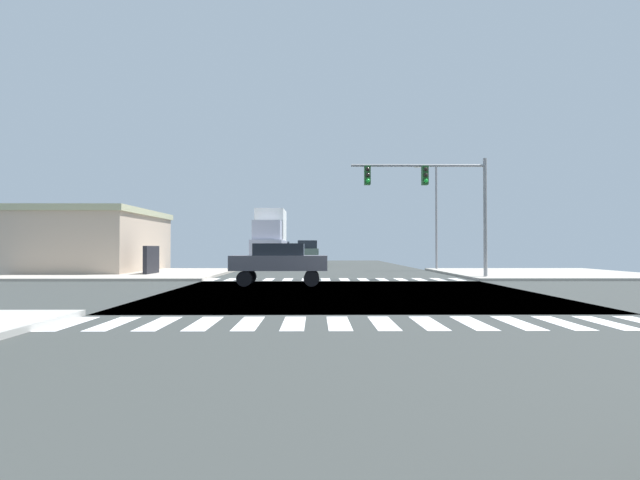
{
  "coord_description": "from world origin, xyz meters",
  "views": [
    {
      "loc": [
        -1.26,
        -17.89,
        1.68
      ],
      "look_at": [
        -1.01,
        10.23,
        2.15
      ],
      "focal_mm": 26.64,
      "sensor_mm": 36.0,
      "label": 1
    }
  ],
  "objects_px": {
    "street_lamp": "(433,207)",
    "sedan_nearside_1": "(309,253)",
    "suv_crossing_1": "(308,251)",
    "sedan_trailing_3": "(279,260)",
    "pickup_leading_1": "(281,251)",
    "box_truck_farside_1": "(270,237)",
    "traffic_signal_mast": "(433,189)",
    "bank_building": "(49,241)"
  },
  "relations": [
    {
      "from": "box_truck_farside_1",
      "to": "sedan_trailing_3",
      "type": "xyz_separation_m",
      "value": [
        2.09,
        -17.44,
        -1.45
      ]
    },
    {
      "from": "bank_building",
      "to": "suv_crossing_1",
      "type": "bearing_deg",
      "value": 31.21
    },
    {
      "from": "traffic_signal_mast",
      "to": "bank_building",
      "type": "height_order",
      "value": "traffic_signal_mast"
    },
    {
      "from": "traffic_signal_mast",
      "to": "box_truck_farside_1",
      "type": "height_order",
      "value": "traffic_signal_mast"
    },
    {
      "from": "sedan_nearside_1",
      "to": "sedan_trailing_3",
      "type": "distance_m",
      "value": 30.54
    },
    {
      "from": "street_lamp",
      "to": "sedan_nearside_1",
      "type": "height_order",
      "value": "street_lamp"
    },
    {
      "from": "sedan_nearside_1",
      "to": "suv_crossing_1",
      "type": "height_order",
      "value": "suv_crossing_1"
    },
    {
      "from": "traffic_signal_mast",
      "to": "sedan_nearside_1",
      "type": "height_order",
      "value": "traffic_signal_mast"
    },
    {
      "from": "suv_crossing_1",
      "to": "street_lamp",
      "type": "bearing_deg",
      "value": 139.81
    },
    {
      "from": "traffic_signal_mast",
      "to": "street_lamp",
      "type": "bearing_deg",
      "value": 76.02
    },
    {
      "from": "pickup_leading_1",
      "to": "sedan_trailing_3",
      "type": "bearing_deg",
      "value": 93.97
    },
    {
      "from": "street_lamp",
      "to": "box_truck_farside_1",
      "type": "distance_m",
      "value": 13.18
    },
    {
      "from": "traffic_signal_mast",
      "to": "pickup_leading_1",
      "type": "xyz_separation_m",
      "value": [
        -10.06,
        25.98,
        -3.57
      ]
    },
    {
      "from": "street_lamp",
      "to": "suv_crossing_1",
      "type": "bearing_deg",
      "value": 139.81
    },
    {
      "from": "bank_building",
      "to": "sedan_nearside_1",
      "type": "distance_m",
      "value": 26.16
    },
    {
      "from": "bank_building",
      "to": "sedan_trailing_3",
      "type": "relative_size",
      "value": 3.57
    },
    {
      "from": "sedan_trailing_3",
      "to": "traffic_signal_mast",
      "type": "bearing_deg",
      "value": 117.25
    },
    {
      "from": "pickup_leading_1",
      "to": "suv_crossing_1",
      "type": "bearing_deg",
      "value": 109.56
    },
    {
      "from": "sedan_trailing_3",
      "to": "pickup_leading_1",
      "type": "bearing_deg",
      "value": -176.03
    },
    {
      "from": "suv_crossing_1",
      "to": "sedan_trailing_3",
      "type": "distance_m",
      "value": 21.67
    },
    {
      "from": "box_truck_farside_1",
      "to": "bank_building",
      "type": "bearing_deg",
      "value": 23.79
    },
    {
      "from": "bank_building",
      "to": "sedan_nearside_1",
      "type": "xyz_separation_m",
      "value": [
        17.45,
        19.46,
        -1.02
      ]
    },
    {
      "from": "sedan_nearside_1",
      "to": "pickup_leading_1",
      "type": "xyz_separation_m",
      "value": [
        -3.0,
        -0.44,
        0.17
      ]
    },
    {
      "from": "traffic_signal_mast",
      "to": "box_truck_farside_1",
      "type": "relative_size",
      "value": 1.02
    },
    {
      "from": "street_lamp",
      "to": "box_truck_farside_1",
      "type": "xyz_separation_m",
      "value": [
        -12.44,
        3.77,
        -2.17
      ]
    },
    {
      "from": "traffic_signal_mast",
      "to": "pickup_leading_1",
      "type": "distance_m",
      "value": 28.09
    },
    {
      "from": "street_lamp",
      "to": "sedan_nearside_1",
      "type": "relative_size",
      "value": 1.84
    },
    {
      "from": "street_lamp",
      "to": "bank_building",
      "type": "distance_m",
      "value": 27.14
    },
    {
      "from": "box_truck_farside_1",
      "to": "suv_crossing_1",
      "type": "distance_m",
      "value": 5.3
    },
    {
      "from": "street_lamp",
      "to": "box_truck_farside_1",
      "type": "relative_size",
      "value": 1.1
    },
    {
      "from": "sedan_nearside_1",
      "to": "box_truck_farside_1",
      "type": "height_order",
      "value": "box_truck_farside_1"
    },
    {
      "from": "street_lamp",
      "to": "suv_crossing_1",
      "type": "height_order",
      "value": "street_lamp"
    },
    {
      "from": "box_truck_farside_1",
      "to": "suv_crossing_1",
      "type": "bearing_deg",
      "value": -125.51
    },
    {
      "from": "sedan_nearside_1",
      "to": "suv_crossing_1",
      "type": "relative_size",
      "value": 0.93
    },
    {
      "from": "street_lamp",
      "to": "pickup_leading_1",
      "type": "bearing_deg",
      "value": 127.15
    },
    {
      "from": "bank_building",
      "to": "sedan_trailing_3",
      "type": "xyz_separation_m",
      "value": [
        16.54,
        -11.07,
        -1.02
      ]
    },
    {
      "from": "sedan_trailing_3",
      "to": "bank_building",
      "type": "bearing_deg",
      "value": -123.8
    },
    {
      "from": "bank_building",
      "to": "traffic_signal_mast",
      "type": "bearing_deg",
      "value": -15.87
    },
    {
      "from": "box_truck_farside_1",
      "to": "street_lamp",
      "type": "bearing_deg",
      "value": 163.13
    },
    {
      "from": "pickup_leading_1",
      "to": "bank_building",
      "type": "bearing_deg",
      "value": 52.77
    },
    {
      "from": "suv_crossing_1",
      "to": "sedan_trailing_3",
      "type": "xyz_separation_m",
      "value": [
        -0.91,
        -21.65,
        -0.28
      ]
    },
    {
      "from": "pickup_leading_1",
      "to": "sedan_trailing_3",
      "type": "height_order",
      "value": "pickup_leading_1"
    }
  ]
}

